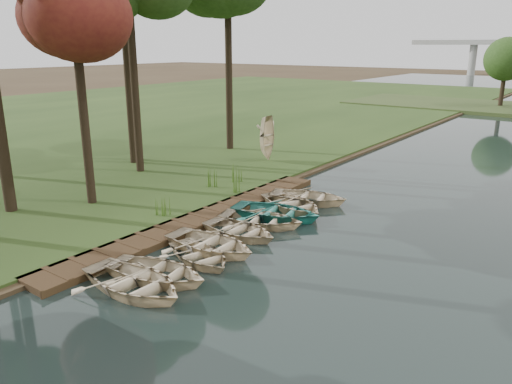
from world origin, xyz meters
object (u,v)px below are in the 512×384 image
Objects in this scene: rowboat_2 at (200,253)px; stored_rowboat at (268,156)px; rowboat_1 at (156,270)px; boardwalk at (202,219)px; rowboat_0 at (133,280)px.

stored_rowboat is at bearing 42.53° from rowboat_2.
stored_rowboat is at bearing 11.54° from rowboat_1.
boardwalk is 4.20m from rowboat_2.
rowboat_1 is at bearing -62.52° from boardwalk.
rowboat_0 is 1.37× the size of stored_rowboat.
rowboat_0 reaches higher than rowboat_1.
boardwalk is 11.32m from stored_rowboat.
rowboat_0 is 17.90m from stored_rowboat.
rowboat_1 is 1.16× the size of rowboat_2.
boardwalk is 4.08× the size of rowboat_0.
rowboat_1 is 17.01m from stored_rowboat.
stored_rowboat reaches higher than rowboat_0.
rowboat_2 is at bearing -48.60° from boardwalk.
rowboat_1 is at bearing -167.37° from rowboat_2.
rowboat_0 is at bearing -66.36° from boardwalk.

